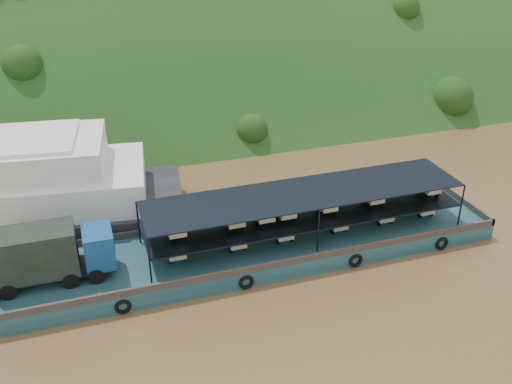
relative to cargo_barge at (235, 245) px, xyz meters
name	(u,v)px	position (x,y,z in m)	size (l,w,h in m)	color
ground	(294,243)	(4.77, 0.71, -1.26)	(160.00, 160.00, 0.00)	brown
hillside	(190,99)	(4.77, 36.71, -1.26)	(140.00, 28.00, 28.00)	#163513
cargo_barge	(235,245)	(0.00, 0.00, 0.00)	(35.00, 7.18, 5.00)	#133743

